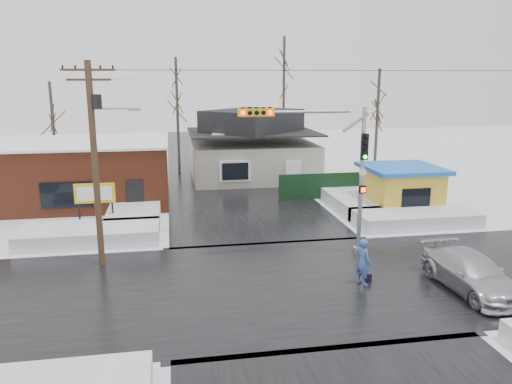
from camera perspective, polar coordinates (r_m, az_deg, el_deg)
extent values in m
plane|color=white|center=(20.98, 4.18, -10.35)|extent=(120.00, 120.00, 0.00)
cube|color=black|center=(20.97, 4.18, -10.33)|extent=(10.00, 120.00, 0.02)
cube|color=black|center=(20.97, 4.18, -10.33)|extent=(120.00, 10.00, 0.02)
cube|color=white|center=(27.18, -18.42, -4.60)|extent=(7.00, 3.00, 0.80)
cube|color=white|center=(30.18, 17.71, -2.82)|extent=(7.00, 3.00, 0.80)
cube|color=white|center=(31.74, -13.58, -1.80)|extent=(3.00, 8.00, 0.80)
cube|color=white|center=(33.79, 10.82, -0.78)|extent=(3.00, 8.00, 0.80)
cylinder|color=gray|center=(23.86, 11.93, 1.10)|extent=(0.20, 0.20, 7.00)
cylinder|color=gray|center=(24.75, 11.57, -6.51)|extent=(0.50, 0.50, 0.30)
cylinder|color=gray|center=(22.47, 5.11, 9.11)|extent=(4.60, 0.14, 0.14)
cube|color=gold|center=(22.04, 0.02, 9.09)|extent=(1.60, 0.28, 0.35)
sphere|color=#FF0C0C|center=(21.79, -1.48, 9.04)|extent=(0.20, 0.20, 0.20)
sphere|color=#FF0C0C|center=(22.00, 1.65, 9.07)|extent=(0.20, 0.20, 0.20)
cube|color=black|center=(23.40, 12.30, 5.08)|extent=(0.30, 0.22, 1.20)
sphere|color=#0CE533|center=(23.33, 12.38, 3.93)|extent=(0.18, 0.18, 0.18)
cube|color=black|center=(23.74, 12.07, 0.29)|extent=(0.30, 0.20, 0.35)
cylinder|color=#382619|center=(22.72, -17.90, 2.73)|extent=(0.28, 0.28, 9.00)
cube|color=#382619|center=(22.40, -18.65, 13.10)|extent=(2.20, 0.10, 0.10)
cube|color=#382619|center=(22.40, -18.57, 12.08)|extent=(1.80, 0.10, 0.10)
cylinder|color=black|center=(22.39, -17.76, 9.82)|extent=(0.44, 0.44, 0.60)
cylinder|color=gray|center=(22.33, -16.04, 9.15)|extent=(1.80, 0.08, 0.08)
cube|color=gray|center=(22.25, -13.70, 9.15)|extent=(0.50, 0.22, 0.12)
cube|color=brown|center=(35.78, -19.74, 2.07)|extent=(12.00, 8.00, 4.00)
cube|color=white|center=(35.48, -19.99, 5.32)|extent=(12.20, 8.20, 0.15)
cube|color=black|center=(32.02, -20.83, -0.32)|extent=(3.00, 0.08, 1.60)
cube|color=black|center=(31.56, -13.65, -0.58)|extent=(1.00, 0.08, 2.20)
cylinder|color=black|center=(29.57, -19.53, -2.27)|extent=(0.10, 0.10, 1.80)
cylinder|color=black|center=(29.31, -16.06, -2.16)|extent=(0.10, 0.10, 1.80)
cube|color=gold|center=(29.17, -17.95, -0.13)|extent=(2.20, 0.18, 1.10)
cube|color=white|center=(29.06, -17.98, -0.18)|extent=(1.90, 0.02, 0.80)
cube|color=#ADA99C|center=(41.78, -0.41, 3.61)|extent=(10.00, 8.00, 3.00)
cube|color=black|center=(41.46, -0.41, 6.89)|extent=(10.40, 8.40, 0.12)
pyramid|color=black|center=(41.37, -0.41, 8.21)|extent=(9.00, 7.00, 1.80)
cube|color=brown|center=(42.98, 3.62, 8.42)|extent=(0.70, 0.70, 1.40)
cube|color=white|center=(37.56, -2.40, 2.38)|extent=(2.40, 0.12, 1.60)
cube|color=gold|center=(32.78, 16.21, 0.13)|extent=(4.00, 4.00, 2.60)
cube|color=blue|center=(32.50, 16.37, 2.62)|extent=(4.60, 4.60, 0.25)
cube|color=black|center=(31.02, 17.83, -0.69)|extent=(1.80, 0.06, 1.20)
cube|color=black|center=(35.34, 8.97, 0.73)|extent=(8.00, 0.12, 1.80)
cylinder|color=#332821|center=(44.79, -8.95, 8.60)|extent=(0.24, 0.24, 10.00)
cylinder|color=#332821|center=(47.95, 3.18, 10.21)|extent=(0.24, 0.24, 12.00)
cylinder|color=#332821|center=(42.32, 13.64, 7.47)|extent=(0.24, 0.24, 9.00)
cylinder|color=#332821|center=(43.86, -22.10, 6.41)|extent=(0.24, 0.24, 8.00)
imported|color=#3B5AA5|center=(20.90, 12.14, -7.84)|extent=(0.70, 0.83, 1.94)
imported|color=#B9BBC1|center=(21.72, 23.39, -8.53)|extent=(2.29, 5.12, 1.46)
cube|color=black|center=(21.43, 12.70, -9.62)|extent=(0.30, 0.20, 0.35)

